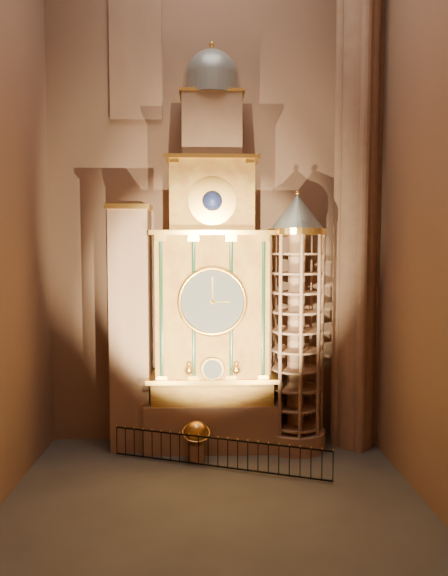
{
  "coord_description": "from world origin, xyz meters",
  "views": [
    {
      "loc": [
        -0.23,
        -16.41,
        8.27
      ],
      "look_at": [
        0.43,
        3.0,
        6.92
      ],
      "focal_mm": 32.0,
      "sensor_mm": 36.0,
      "label": 1
    }
  ],
  "objects_px": {
    "portrait_tower": "(131,327)",
    "iron_railing": "(218,453)",
    "astronomical_clock": "(212,290)",
    "celestial_globe": "(196,437)",
    "stair_turret": "(296,324)"
  },
  "relations": [
    {
      "from": "portrait_tower",
      "to": "iron_railing",
      "type": "distance_m",
      "value": 6.22
    },
    {
      "from": "iron_railing",
      "to": "portrait_tower",
      "type": "bearing_deg",
      "value": 146.97
    },
    {
      "from": "astronomical_clock",
      "to": "celestial_globe",
      "type": "relative_size",
      "value": 10.26
    },
    {
      "from": "stair_turret",
      "to": "celestial_globe",
      "type": "height_order",
      "value": "stair_turret"
    },
    {
      "from": "celestial_globe",
      "to": "stair_turret",
      "type": "bearing_deg",
      "value": 17.31
    },
    {
      "from": "astronomical_clock",
      "to": "portrait_tower",
      "type": "height_order",
      "value": "astronomical_clock"
    },
    {
      "from": "celestial_globe",
      "to": "astronomical_clock",
      "type": "bearing_deg",
      "value": 67.09
    },
    {
      "from": "portrait_tower",
      "to": "iron_railing",
      "type": "xyz_separation_m",
      "value": [
        3.58,
        -2.33,
        -4.52
      ]
    },
    {
      "from": "astronomical_clock",
      "to": "stair_turret",
      "type": "distance_m",
      "value": 3.78
    },
    {
      "from": "portrait_tower",
      "to": "stair_turret",
      "type": "distance_m",
      "value": 6.91
    },
    {
      "from": "astronomical_clock",
      "to": "stair_turret",
      "type": "height_order",
      "value": "astronomical_clock"
    },
    {
      "from": "astronomical_clock",
      "to": "stair_turret",
      "type": "relative_size",
      "value": 1.55
    },
    {
      "from": "astronomical_clock",
      "to": "iron_railing",
      "type": "xyz_separation_m",
      "value": [
        0.18,
        -2.31,
        -6.05
      ]
    },
    {
      "from": "iron_railing",
      "to": "stair_turret",
      "type": "bearing_deg",
      "value": 31.71
    },
    {
      "from": "astronomical_clock",
      "to": "celestial_globe",
      "type": "xyz_separation_m",
      "value": [
        -0.66,
        -1.56,
        -5.7
      ]
    }
  ]
}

